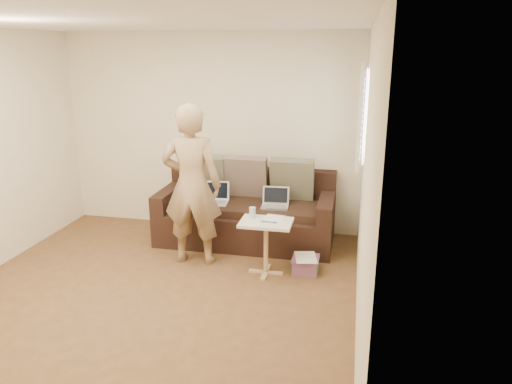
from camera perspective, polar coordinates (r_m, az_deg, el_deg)
floor at (r=4.91m, az=-12.92°, el=-12.86°), size 4.50×4.50×0.00m
ceiling at (r=4.30m, az=-15.28°, el=18.95°), size 4.50×4.50×0.00m
wall_back at (r=6.48m, az=-5.42°, el=6.95°), size 4.00×0.00×4.00m
wall_right at (r=4.00m, az=12.79°, el=0.47°), size 0.00×4.50×4.50m
window_blinds at (r=5.39m, az=12.42°, el=8.97°), size 0.12×0.88×1.08m
sofa at (r=6.10m, az=-1.20°, el=-2.09°), size 2.20×0.95×0.85m
pillow_left at (r=6.36m, az=-6.02°, el=2.05°), size 0.55×0.29×0.57m
pillow_mid at (r=6.24m, az=-1.15°, el=1.84°), size 0.55×0.27×0.57m
pillow_right at (r=6.12m, az=4.30°, el=1.50°), size 0.55×0.28×0.57m
laptop_silver at (r=5.87m, az=2.20°, el=-1.87°), size 0.34×0.26×0.22m
laptop_white at (r=6.06m, az=-5.06°, el=-1.34°), size 0.38×0.29×0.26m
person at (r=5.41m, az=-7.61°, el=0.81°), size 0.70×0.50×1.84m
side_table at (r=5.27m, az=1.18°, el=-6.59°), size 0.56×0.39×0.61m
drinking_glass at (r=5.23m, az=-0.43°, el=-2.47°), size 0.07×0.07×0.12m
scissors at (r=5.11m, az=1.53°, el=-3.58°), size 0.19×0.13×0.02m
paper_on_table at (r=5.21m, az=1.97°, el=-3.24°), size 0.25×0.33×0.00m
striped_box at (r=5.40m, az=5.89°, el=-8.57°), size 0.29×0.29×0.18m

